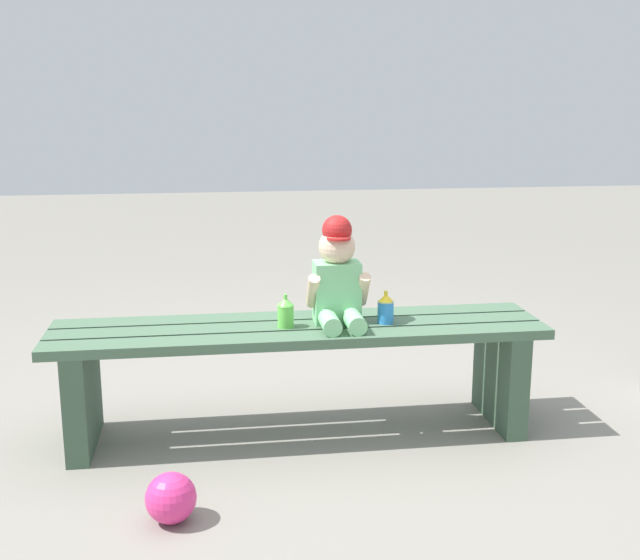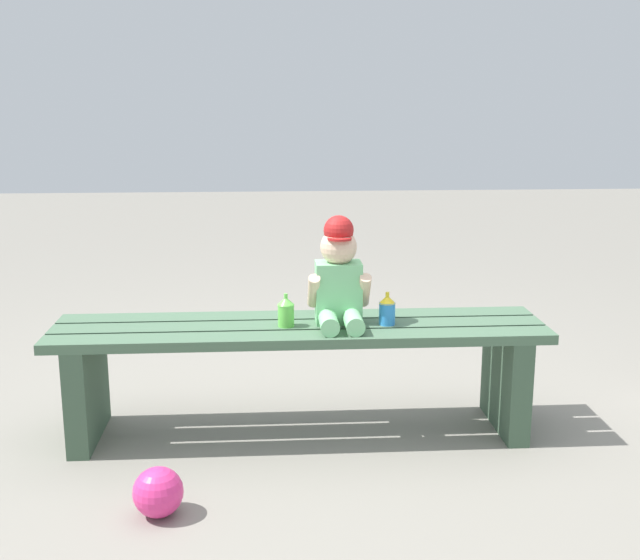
% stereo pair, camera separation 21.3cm
% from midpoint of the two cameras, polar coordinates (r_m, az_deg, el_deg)
% --- Properties ---
extents(ground_plane, '(16.00, 16.00, 0.00)m').
position_cam_midpoint_polar(ground_plane, '(3.10, 0.56, -10.88)').
color(ground_plane, gray).
extents(park_bench, '(1.83, 0.40, 0.43)m').
position_cam_midpoint_polar(park_bench, '(2.99, 0.58, -5.57)').
color(park_bench, '#47664C').
rests_on(park_bench, ground_plane).
extents(child_figure, '(0.23, 0.27, 0.40)m').
position_cam_midpoint_polar(child_figure, '(2.93, 3.45, 0.18)').
color(child_figure, '#7FCC8C').
rests_on(child_figure, park_bench).
extents(sippy_cup_left, '(0.06, 0.06, 0.12)m').
position_cam_midpoint_polar(sippy_cup_left, '(2.91, -0.37, -2.27)').
color(sippy_cup_left, '#66CC4C').
rests_on(sippy_cup_left, park_bench).
extents(sippy_cup_right, '(0.06, 0.06, 0.12)m').
position_cam_midpoint_polar(sippy_cup_right, '(2.96, 6.91, -2.13)').
color(sippy_cup_right, '#338CE5').
rests_on(sippy_cup_right, park_bench).
extents(toy_ball, '(0.16, 0.16, 0.16)m').
position_cam_midpoint_polar(toy_ball, '(2.54, -9.14, -14.86)').
color(toy_ball, '#E5337F').
rests_on(toy_ball, ground_plane).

